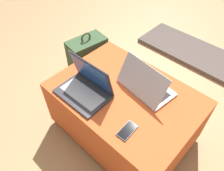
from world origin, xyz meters
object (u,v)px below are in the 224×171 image
laptop_near (86,87)px  cell_phone (127,131)px  laptop_far (145,85)px  backpack (88,62)px

laptop_near → cell_phone: 0.40m
laptop_near → laptop_far: size_ratio=0.91×
laptop_far → backpack: laptop_far is taller
cell_phone → backpack: backpack is taller
cell_phone → laptop_near: bearing=170.5°
backpack → laptop_near: bearing=57.3°
laptop_near → cell_phone: (0.40, -0.04, -0.05)m
laptop_far → cell_phone: bearing=118.5°
laptop_near → laptop_far: laptop_near is taller
cell_phone → backpack: bearing=149.2°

